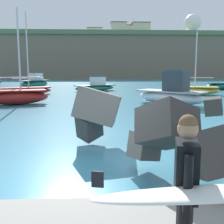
% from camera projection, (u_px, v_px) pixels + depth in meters
% --- Properties ---
extents(ground_plane, '(400.00, 400.00, 0.00)m').
position_uv_depth(ground_plane, '(91.00, 173.00, 6.63)').
color(ground_plane, teal).
extents(breakwater_jetty, '(31.27, 7.39, 2.95)m').
position_uv_depth(breakwater_jetty, '(216.00, 113.00, 7.99)').
color(breakwater_jetty, '#605B56').
rests_on(breakwater_jetty, ground).
extents(surfer_with_board, '(2.12, 1.37, 1.78)m').
position_uv_depth(surfer_with_board, '(190.00, 190.00, 2.71)').
color(surfer_with_board, black).
rests_on(surfer_with_board, walkway_path).
extents(boat_near_left, '(4.76, 2.97, 6.69)m').
position_uv_depth(boat_near_left, '(16.00, 96.00, 19.60)').
color(boat_near_left, maroon).
rests_on(boat_near_left, ground).
extents(boat_near_centre, '(5.49, 3.89, 8.02)m').
position_uv_depth(boat_near_centre, '(25.00, 90.00, 27.45)').
color(boat_near_centre, maroon).
rests_on(boat_near_centre, ground).
extents(boat_mid_left, '(3.98, 5.23, 2.15)m').
position_uv_depth(boat_mid_left, '(35.00, 83.00, 37.18)').
color(boat_mid_left, '#1E6656').
rests_on(boat_mid_left, ground).
extents(boat_mid_centre, '(6.11, 3.76, 6.19)m').
position_uv_depth(boat_mid_centre, '(190.00, 90.00, 27.84)').
color(boat_mid_centre, '#EAC64C').
rests_on(boat_mid_centre, ground).
extents(boat_far_left, '(5.34, 4.37, 1.77)m').
position_uv_depth(boat_far_left, '(96.00, 86.00, 32.16)').
color(boat_far_left, '#1E6656').
rests_on(boat_far_left, ground).
extents(boat_far_right, '(5.13, 5.01, 2.47)m').
position_uv_depth(boat_far_right, '(172.00, 94.00, 19.60)').
color(boat_far_right, white).
rests_on(boat_far_right, ground).
extents(mooring_buoy_inner, '(0.44, 0.44, 0.44)m').
position_uv_depth(mooring_buoy_inner, '(110.00, 86.00, 38.02)').
color(mooring_buoy_inner, yellow).
rests_on(mooring_buoy_inner, ground).
extents(headland_bluff, '(75.58, 44.90, 13.08)m').
position_uv_depth(headland_bluff, '(113.00, 58.00, 96.22)').
color(headland_bluff, '#756651').
rests_on(headland_bluff, ground).
extents(radar_dome, '(6.29, 6.29, 9.27)m').
position_uv_depth(radar_dome, '(192.00, 27.00, 99.31)').
color(radar_dome, silver).
rests_on(radar_dome, headland_bluff).
extents(station_building_west, '(6.39, 4.31, 5.85)m').
position_uv_depth(station_building_west, '(141.00, 31.00, 96.96)').
color(station_building_west, beige).
rests_on(station_building_west, headland_bluff).
extents(station_building_central, '(5.64, 5.45, 5.89)m').
position_uv_depth(station_building_central, '(119.00, 31.00, 97.20)').
color(station_building_central, beige).
rests_on(station_building_central, headland_bluff).
extents(station_building_east, '(5.86, 7.40, 5.90)m').
position_uv_depth(station_building_east, '(130.00, 34.00, 104.33)').
color(station_building_east, silver).
rests_on(station_building_east, headland_bluff).
extents(station_building_annex, '(5.86, 4.62, 5.09)m').
position_uv_depth(station_building_annex, '(95.00, 35.00, 104.07)').
color(station_building_annex, silver).
rests_on(station_building_annex, headland_bluff).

